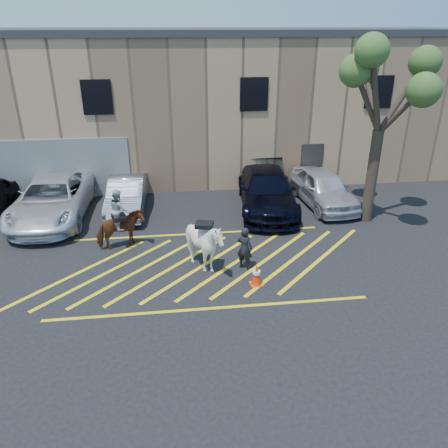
{
  "coord_description": "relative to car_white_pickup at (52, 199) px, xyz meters",
  "views": [
    {
      "loc": [
        -0.89,
        -13.27,
        7.58
      ],
      "look_at": [
        0.78,
        0.2,
        1.3
      ],
      "focal_mm": 35.0,
      "sensor_mm": 36.0,
      "label": 1
    }
  ],
  "objects": [
    {
      "name": "car_white_suv",
      "position": [
        11.79,
        0.04,
        -0.05
      ],
      "size": [
        2.28,
        4.8,
        1.58
      ],
      "primitive_type": "imported",
      "rotation": [
        0.0,
        0.0,
        0.09
      ],
      "color": "silver",
      "rests_on": "ground"
    },
    {
      "name": "car_white_pickup",
      "position": [
        0.0,
        0.0,
        0.0
      ],
      "size": [
        2.92,
        6.13,
        1.69
      ],
      "primitive_type": "imported",
      "rotation": [
        0.0,
        0.0,
        -0.02
      ],
      "color": "silver",
      "rests_on": "ground"
    },
    {
      "name": "hatching_zone",
      "position": [
        5.95,
        -4.84,
        -0.84
      ],
      "size": [
        12.6,
        5.12,
        0.01
      ],
      "color": "yellow",
      "rests_on": "ground"
    },
    {
      "name": "car_blue_suv",
      "position": [
        9.16,
        -0.09,
        -0.0
      ],
      "size": [
        2.96,
        6.01,
        1.68
      ],
      "primitive_type": "imported",
      "rotation": [
        0.0,
        0.0,
        -0.11
      ],
      "color": "black",
      "rests_on": "ground"
    },
    {
      "name": "ground",
      "position": [
        5.95,
        -4.54,
        -0.84
      ],
      "size": [
        90.0,
        90.0,
        0.0
      ],
      "primitive_type": "plane",
      "color": "black",
      "rests_on": "ground"
    },
    {
      "name": "mounted_bay",
      "position": [
        3.08,
        -3.11,
        0.07
      ],
      "size": [
        1.87,
        1.34,
        2.25
      ],
      "color": "brown",
      "rests_on": "ground"
    },
    {
      "name": "handler",
      "position": [
        7.32,
        -5.15,
        -0.09
      ],
      "size": [
        0.66,
        0.6,
        1.5
      ],
      "primitive_type": "imported",
      "rotation": [
        0.0,
        0.0,
        2.55
      ],
      "color": "black",
      "rests_on": "ground"
    },
    {
      "name": "tree",
      "position": [
        13.05,
        -1.86,
        4.85
      ],
      "size": [
        3.99,
        4.37,
        7.31
      ],
      "color": "#443329",
      "rests_on": "ground"
    },
    {
      "name": "car_silver_sedan",
      "position": [
        3.03,
        0.39,
        -0.12
      ],
      "size": [
        1.63,
        4.4,
        1.44
      ],
      "primitive_type": "imported",
      "rotation": [
        0.0,
        0.0,
        -0.03
      ],
      "color": "#91959E",
      "rests_on": "ground"
    },
    {
      "name": "traffic_cone",
      "position": [
        7.53,
        -6.22,
        -0.48
      ],
      "size": [
        0.43,
        0.43,
        0.73
      ],
      "color": "#FF4E0A",
      "rests_on": "ground"
    },
    {
      "name": "warehouse",
      "position": [
        5.93,
        7.45,
        2.81
      ],
      "size": [
        32.42,
        10.2,
        7.3
      ],
      "color": "tan",
      "rests_on": "ground"
    },
    {
      "name": "saddled_white",
      "position": [
        6.0,
        -5.05,
        0.08
      ],
      "size": [
        1.84,
        1.98,
        1.84
      ],
      "color": "white",
      "rests_on": "ground"
    }
  ]
}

